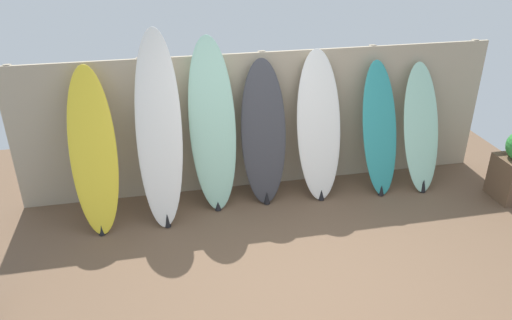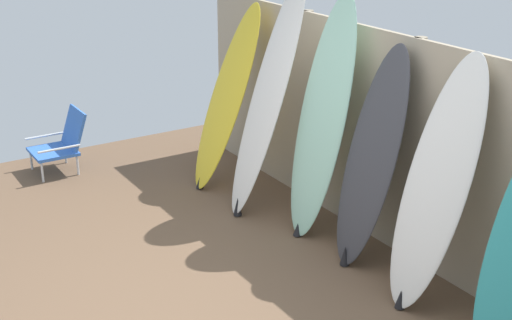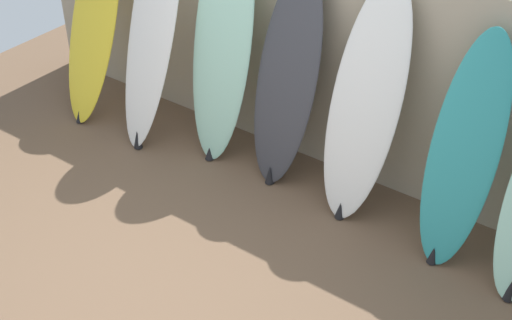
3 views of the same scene
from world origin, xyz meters
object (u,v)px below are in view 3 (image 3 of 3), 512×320
Objects in this scene: surfboard_yellow_0 at (94,22)px; surfboard_charcoal_3 at (286,81)px; surfboard_seafoam_2 at (222,43)px; surfboard_white_4 at (365,105)px; surfboard_teal_5 at (464,154)px; surfboard_white_1 at (153,23)px.

surfboard_yellow_0 is 1.03× the size of surfboard_charcoal_3.
surfboard_seafoam_2 is at bearing -178.73° from surfboard_charcoal_3.
surfboard_white_4 is (1.33, 0.00, -0.12)m from surfboard_seafoam_2.
surfboard_charcoal_3 is at bearing 178.98° from surfboard_white_4.
surfboard_teal_5 is (3.50, 0.08, -0.08)m from surfboard_yellow_0.
surfboard_teal_5 is at bearing -3.94° from surfboard_white_4.
surfboard_white_1 reaches higher than surfboard_white_4.
surfboard_charcoal_3 is 1.50m from surfboard_teal_5.
surfboard_seafoam_2 is 1.24× the size of surfboard_teal_5.
surfboard_yellow_0 is at bearing -174.34° from surfboard_seafoam_2.
surfboard_teal_5 is (0.80, -0.06, -0.09)m from surfboard_white_4.
surfboard_yellow_0 is at bearing -175.70° from surfboard_charcoal_3.
surfboard_white_1 is 1.20× the size of surfboard_white_4.
surfboard_white_4 is 1.10× the size of surfboard_teal_5.
surfboard_white_1 is 0.65m from surfboard_seafoam_2.
surfboard_yellow_0 is 0.88× the size of surfboard_seafoam_2.
surfboard_yellow_0 reaches higher than surfboard_teal_5.
surfboard_white_4 is at bearing 0.06° from surfboard_seafoam_2.
surfboard_seafoam_2 reaches higher than surfboard_white_4.
surfboard_white_4 reaches higher than surfboard_charcoal_3.
surfboard_seafoam_2 reaches higher than surfboard_teal_5.
surfboard_seafoam_2 reaches higher than surfboard_yellow_0.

